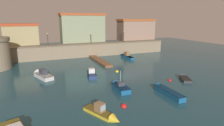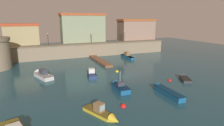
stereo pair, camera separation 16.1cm
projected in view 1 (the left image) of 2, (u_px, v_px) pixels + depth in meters
name	position (u px, v px, depth m)	size (l,w,h in m)	color
ground_plane	(120.00, 76.00, 37.47)	(126.25, 126.25, 0.00)	#1E4756
quay_wall	(89.00, 50.00, 57.41)	(50.84, 3.56, 3.95)	gray
old_town_backdrop	(94.00, 30.00, 61.22)	(48.24, 5.85, 9.11)	tan
pier_dock	(100.00, 61.00, 50.23)	(1.92, 14.03, 0.70)	brown
quay_lamp_0	(48.00, 37.00, 52.13)	(0.32, 0.32, 3.36)	black
quay_lamp_1	(91.00, 36.00, 56.84)	(0.32, 0.32, 3.04)	black
quay_lamp_2	(124.00, 35.00, 60.92)	(0.32, 0.32, 3.37)	black
moored_boat_0	(91.00, 73.00, 37.83)	(2.35, 5.49, 1.90)	navy
moored_boat_1	(41.00, 74.00, 36.72)	(3.98, 6.72, 2.20)	silver
moored_boat_3	(104.00, 113.00, 21.77)	(3.38, 5.41, 1.84)	gold
moored_boat_5	(126.00, 56.00, 55.14)	(1.37, 7.41, 1.95)	#195689
moored_boat_6	(184.00, 78.00, 35.42)	(3.19, 4.37, 1.37)	#333338
moored_boat_7	(119.00, 86.00, 30.35)	(1.76, 5.01, 3.53)	#195689
moored_boat_8	(166.00, 91.00, 28.62)	(1.40, 7.18, 1.19)	#195689
mooring_buoy_0	(124.00, 107.00, 24.32)	(0.79, 0.79, 0.79)	red
mooring_buoy_1	(117.00, 72.00, 40.55)	(0.71, 0.71, 0.71)	yellow
mooring_buoy_2	(170.00, 81.00, 34.65)	(0.66, 0.66, 0.66)	red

